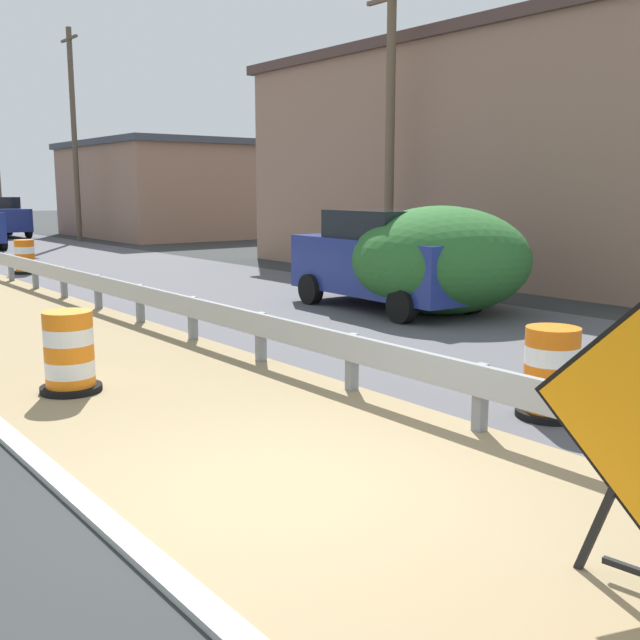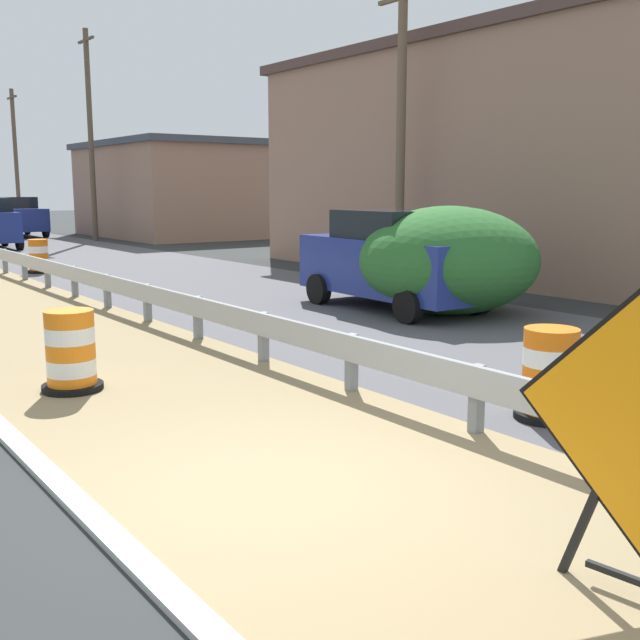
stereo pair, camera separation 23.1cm
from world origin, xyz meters
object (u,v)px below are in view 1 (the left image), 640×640
(car_trailing_near_lane, at_px, (0,217))
(traffic_barrel_farther, at_px, (25,259))
(car_mid_far_lane, at_px, (387,260))
(utility_pole_mid, at_px, (74,133))
(traffic_barrel_nearest, at_px, (551,377))
(traffic_barrel_close, at_px, (69,356))
(utility_pole_near, at_px, (390,127))

(car_trailing_near_lane, bearing_deg, traffic_barrel_farther, -13.97)
(traffic_barrel_farther, xyz_separation_m, car_mid_far_lane, (3.84, -11.12, 0.56))
(traffic_barrel_farther, height_order, utility_pole_mid, utility_pole_mid)
(traffic_barrel_nearest, relative_size, utility_pole_mid, 0.10)
(traffic_barrel_nearest, xyz_separation_m, utility_pole_mid, (6.01, 29.99, 4.45))
(traffic_barrel_farther, relative_size, car_mid_far_lane, 0.22)
(traffic_barrel_close, xyz_separation_m, utility_pole_near, (10.65, 5.88, 3.53))
(car_trailing_near_lane, bearing_deg, utility_pole_mid, 18.07)
(traffic_barrel_close, relative_size, traffic_barrel_farther, 1.01)
(traffic_barrel_nearest, relative_size, car_mid_far_lane, 0.22)
(car_trailing_near_lane, bearing_deg, utility_pole_near, 5.62)
(traffic_barrel_close, bearing_deg, traffic_barrel_nearest, -48.30)
(traffic_barrel_farther, xyz_separation_m, car_trailing_near_lane, (4.21, 17.99, 0.56))
(car_trailing_near_lane, relative_size, utility_pole_near, 0.62)
(car_trailing_near_lane, bearing_deg, car_mid_far_lane, -1.53)
(car_mid_far_lane, height_order, utility_pole_mid, utility_pole_mid)
(car_trailing_near_lane, height_order, utility_pole_near, utility_pole_near)
(traffic_barrel_nearest, relative_size, traffic_barrel_close, 0.99)
(car_mid_far_lane, distance_m, utility_pole_near, 5.61)
(traffic_barrel_nearest, relative_size, utility_pole_near, 0.13)
(car_mid_far_lane, bearing_deg, traffic_barrel_close, -69.92)
(traffic_barrel_close, bearing_deg, car_trailing_near_lane, 76.15)
(utility_pole_near, height_order, utility_pole_mid, utility_pole_mid)
(traffic_barrel_nearest, bearing_deg, utility_pole_mid, 78.67)
(traffic_barrel_nearest, bearing_deg, traffic_barrel_farther, 90.51)
(traffic_barrel_close, xyz_separation_m, car_trailing_near_lane, (7.77, 31.52, 0.56))
(traffic_barrel_farther, height_order, car_trailing_near_lane, car_trailing_near_lane)
(car_trailing_near_lane, height_order, utility_pole_mid, utility_pole_mid)
(utility_pole_mid, bearing_deg, traffic_barrel_farther, -116.64)
(utility_pole_near, bearing_deg, traffic_barrel_farther, 132.82)
(car_trailing_near_lane, bearing_deg, traffic_barrel_nearest, -7.27)
(traffic_barrel_farther, height_order, utility_pole_near, utility_pole_near)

